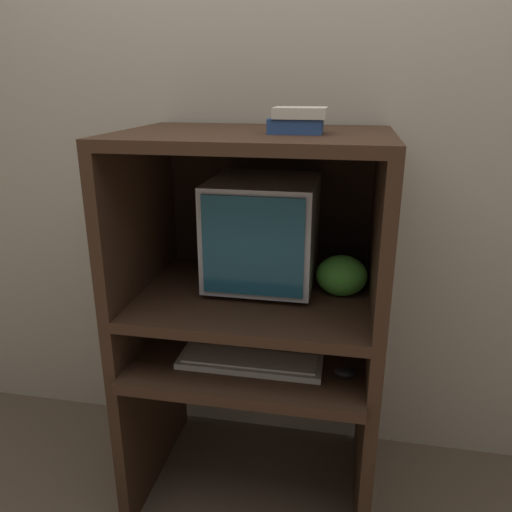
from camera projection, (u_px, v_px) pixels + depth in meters
The scene contains 9 objects.
wall_back at pixel (273, 139), 1.91m from camera, with size 6.00×0.06×2.60m.
desk_base at pixel (253, 403), 1.83m from camera, with size 0.85×0.66×0.62m.
desk_monitor_shelf at pixel (255, 305), 1.74m from camera, with size 0.85×0.63×0.20m.
hutch_upper at pixel (257, 188), 1.64m from camera, with size 0.85×0.63×0.54m.
crt_monitor at pixel (263, 231), 1.74m from camera, with size 0.36×0.40×0.38m.
keyboard at pixel (250, 361), 1.65m from camera, with size 0.48×0.15×0.03m.
mouse at pixel (346, 372), 1.58m from camera, with size 0.07×0.05×0.03m.
snack_bag at pixel (342, 276), 1.68m from camera, with size 0.17×0.13×0.14m.
book_stack at pixel (298, 120), 1.48m from camera, with size 0.17×0.13×0.08m.
Camera 1 is at (0.30, -1.25, 1.50)m, focal length 35.00 mm.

